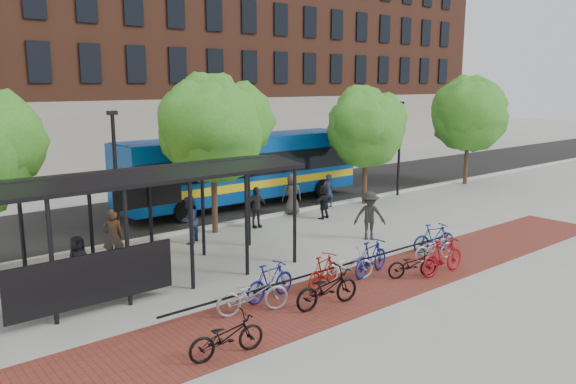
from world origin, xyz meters
TOP-DOWN VIEW (x-y plane):
  - ground at (0.00, 0.00)m, footprint 160.00×160.00m
  - asphalt_street at (0.00, 8.00)m, footprint 160.00×8.00m
  - curb at (0.00, 4.00)m, footprint 160.00×0.25m
  - brick_strip at (-2.00, -5.00)m, footprint 24.00×3.00m
  - bike_rack_rail at (-3.30, -4.10)m, footprint 12.00×0.05m
  - building_brick at (10.00, 26.00)m, footprint 55.00×14.00m
  - bus_shelter at (-8.13, -0.48)m, footprint 10.60×3.07m
  - tree_b at (-2.90, 3.35)m, footprint 5.15×4.20m
  - tree_c at (6.09, 3.35)m, footprint 4.66×3.80m
  - tree_d at (15.10, 3.35)m, footprint 5.39×4.40m
  - lamp_post_left at (-7.00, 3.60)m, footprint 0.35×0.20m
  - lamp_post_right at (9.00, 3.60)m, footprint 0.35×0.20m
  - bus at (0.97, 6.94)m, footprint 13.02×3.15m
  - bike_0 at (-8.56, -6.09)m, footprint 1.91×0.87m
  - bike_2 at (-6.69, -4.49)m, footprint 2.15×1.25m
  - bike_3 at (-5.72, -4.00)m, footprint 1.86×0.72m
  - bike_4 at (-4.83, -5.42)m, footprint 2.11×0.93m
  - bike_5 at (-3.91, -4.28)m, footprint 1.80×0.98m
  - bike_6 at (-2.92, -4.30)m, footprint 1.94×1.15m
  - bike_7 at (-1.92, -4.39)m, footprint 1.99×0.94m
  - bike_8 at (-1.10, -5.42)m, footprint 1.77×1.23m
  - bike_9 at (-0.07, -5.82)m, footprint 2.01×0.61m
  - bike_10 at (0.92, -4.77)m, footprint 1.80×0.96m
  - bike_11 at (1.74, -4.15)m, footprint 1.84×1.00m
  - pedestrian_0 at (-9.53, 0.68)m, footprint 0.87×0.71m
  - pedestrian_1 at (-7.92, 1.88)m, footprint 0.83×0.71m
  - pedestrian_2 at (-4.63, 2.53)m, footprint 1.14×1.12m
  - pedestrian_4 at (-1.21, 2.86)m, footprint 1.09×0.57m
  - pedestrian_5 at (2.15, 2.21)m, footprint 1.53×0.76m
  - pedestrian_6 at (1.58, 3.80)m, footprint 1.11×0.95m
  - pedestrian_7 at (3.90, 3.80)m, footprint 0.68×0.52m
  - pedestrian_9 at (1.15, -1.50)m, footprint 1.42×1.34m

SIDE VIEW (x-z plane):
  - ground at x=0.00m, z-range 0.00..0.00m
  - bike_rack_rail at x=-3.30m, z-range -0.47..0.47m
  - brick_strip at x=-2.00m, z-range 0.00..0.01m
  - asphalt_street at x=0.00m, z-range 0.00..0.01m
  - curb at x=0.00m, z-range 0.00..0.12m
  - bike_8 at x=-1.10m, z-range 0.00..0.88m
  - bike_10 at x=0.92m, z-range 0.00..0.90m
  - bike_6 at x=-2.92m, z-range 0.00..0.96m
  - bike_0 at x=-8.56m, z-range 0.00..0.97m
  - bike_5 at x=-3.91m, z-range 0.00..1.04m
  - bike_11 at x=1.74m, z-range 0.00..1.07m
  - bike_2 at x=-6.69m, z-range 0.00..1.07m
  - bike_4 at x=-4.83m, z-range 0.00..1.07m
  - bike_3 at x=-5.72m, z-range 0.00..1.09m
  - bike_7 at x=-1.92m, z-range 0.00..1.15m
  - bike_9 at x=-0.07m, z-range 0.00..1.20m
  - pedestrian_0 at x=-9.53m, z-range 0.00..1.54m
  - pedestrian_5 at x=2.15m, z-range 0.00..1.57m
  - pedestrian_7 at x=3.90m, z-range 0.00..1.68m
  - pedestrian_4 at x=-1.21m, z-range 0.00..1.77m
  - pedestrian_2 at x=-4.63m, z-range 0.00..1.86m
  - pedestrian_6 at x=1.58m, z-range 0.00..1.92m
  - pedestrian_9 at x=1.15m, z-range 0.00..1.93m
  - pedestrian_1 at x=-7.92m, z-range 0.00..1.94m
  - bus at x=0.97m, z-range 0.26..3.77m
  - lamp_post_left at x=-7.00m, z-range 0.18..5.31m
  - lamp_post_right at x=9.00m, z-range 0.18..5.31m
  - bus_shelter at x=-8.13m, z-range 1.20..4.80m
  - tree_c at x=6.09m, z-range 1.09..7.02m
  - tree_b at x=-2.90m, z-range 1.22..7.69m
  - tree_d at x=15.10m, z-range 1.19..7.74m
  - building_brick at x=10.00m, z-range 0.00..20.00m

